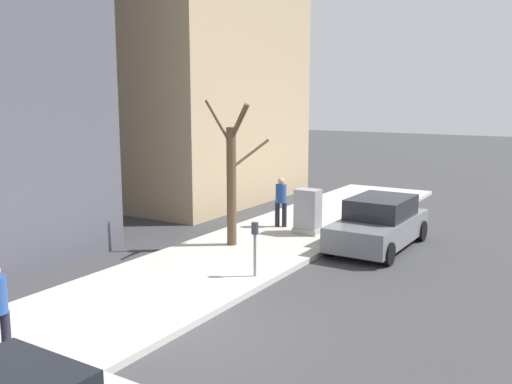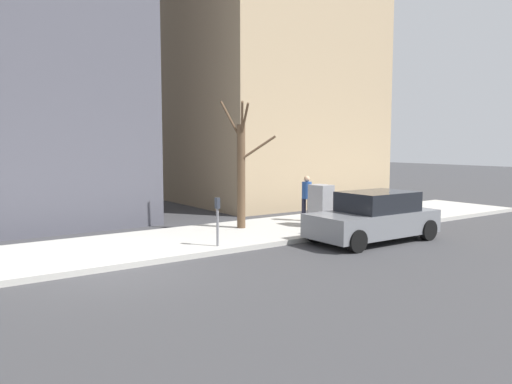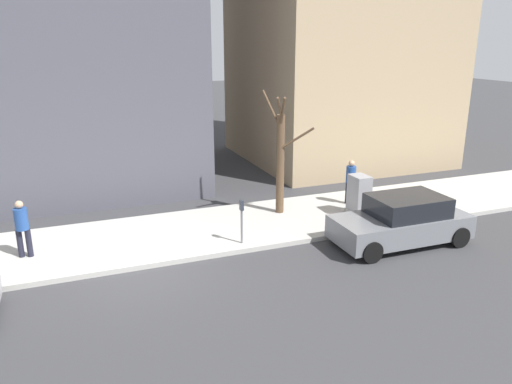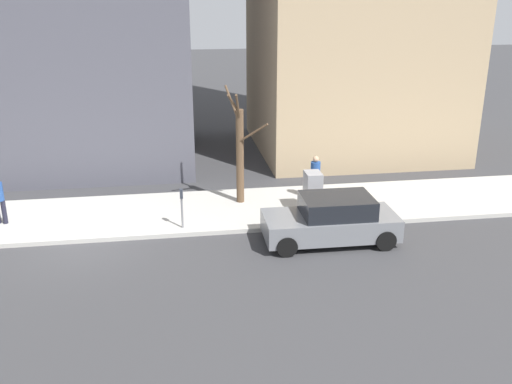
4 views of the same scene
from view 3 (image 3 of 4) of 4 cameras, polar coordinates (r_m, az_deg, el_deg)
The scene contains 8 objects.
ground_plane at distance 14.16m, azimuth -12.92°, elevation -8.68°, with size 120.00×120.00×0.00m, color #38383A.
sidewalk at distance 15.95m, azimuth -14.07°, elevation -5.45°, with size 4.00×36.00×0.15m, color #B2AFA8.
parked_car_grey at distance 15.86m, azimuth 16.34°, elevation -3.21°, with size 1.96×4.22×1.52m.
parking_meter at distance 14.85m, azimuth -1.64°, elevation -2.88°, with size 0.14×0.10×1.35m.
utility_box at distance 17.60m, azimuth 11.69°, elevation -0.45°, with size 0.83×0.61×1.43m.
bare_tree at distance 17.22m, azimuth 2.82°, elevation 3.72°, with size 1.46×1.43×4.26m.
pedestrian_near_meter at distance 18.70m, azimuth 10.77°, elevation 1.41°, with size 0.39×0.36×1.66m.
pedestrian_midblock at distance 15.34m, azimuth -25.18°, elevation -3.49°, with size 0.36×0.39×1.66m.
Camera 3 is at (-12.69, 1.61, 6.07)m, focal length 35.00 mm.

